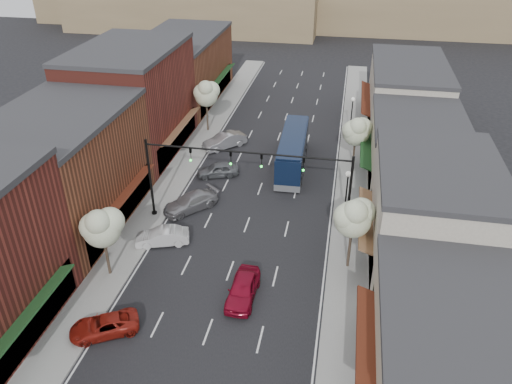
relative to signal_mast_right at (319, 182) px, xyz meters
The scene contains 28 objects.
ground 10.81m from the signal_mast_right, 125.10° to the right, with size 160.00×160.00×0.00m, color black.
sidewalk_left 18.10m from the signal_mast_right, 143.17° to the left, with size 2.80×73.00×0.15m, color gray.
sidewalk_right 11.78m from the signal_mast_right, 75.18° to the left, with size 2.80×73.00×0.15m, color gray.
curb_left 17.04m from the signal_mast_right, 140.24° to the left, with size 0.25×73.00×0.17m, color gray.
curb_right 11.53m from the signal_mast_right, 82.52° to the left, with size 0.25×73.00×0.17m, color gray.
bldg_left_midnear 19.95m from the signal_mast_right, behind, with size 10.14×14.10×9.40m.
bldg_left_midfar 23.22m from the signal_mast_right, 148.85° to the left, with size 10.14×14.10×10.90m.
bldg_left_far 34.32m from the signal_mast_right, 125.32° to the left, with size 10.14×18.10×8.40m.
bldg_right_near 16.25m from the signal_mast_right, 60.04° to the right, with size 9.14×12.10×5.90m.
bldg_right_midnear 8.37m from the signal_mast_right, 13.86° to the right, with size 9.14×12.10×7.90m.
bldg_right_midfar 12.94m from the signal_mast_right, 51.07° to the left, with size 9.14×12.10×6.40m.
bldg_right_far 25.35m from the signal_mast_right, 71.37° to the left, with size 9.14×16.10×7.40m.
hill_near 76.41m from the signal_mast_right, 113.63° to the left, with size 50.00×20.00×8.00m, color #7A6647.
signal_mast_right is the anchor object (origin of this frame).
signal_mast_left 11.24m from the signal_mast_right, behind, with size 8.22×0.46×7.00m.
tree_right_near 4.89m from the signal_mast_right, 56.09° to the right, with size 2.85×2.65×5.95m.
tree_right_far 12.27m from the signal_mast_right, 77.15° to the left, with size 2.85×2.65×5.43m.
tree_left_near 16.05m from the signal_mast_right, 149.86° to the right, with size 2.85×2.65×5.69m.
tree_left_far 22.68m from the signal_mast_right, 127.71° to the left, with size 2.85×2.65×6.13m.
lamp_post_near 3.69m from the signal_mast_right, 48.95° to the left, with size 0.44×0.44×4.44m.
lamp_post_far 20.19m from the signal_mast_right, 83.78° to the left, with size 0.44×0.44×4.44m.
coach_bus 11.89m from the signal_mast_right, 106.42° to the left, with size 2.78×11.07×3.36m.
red_hatchback 10.25m from the signal_mast_right, 115.71° to the right, with size 1.79×4.44×1.51m, color maroon.
parked_car_a 18.19m from the signal_mast_right, 131.80° to the right, with size 1.92×4.17×1.16m, color maroon.
parked_car_b 12.73m from the signal_mast_right, 161.81° to the right, with size 1.43×4.09×1.35m, color silver.
parked_car_c 11.62m from the signal_mast_right, behind, with size 2.01×4.95×1.44m, color gray.
parked_car_d 13.27m from the signal_mast_right, 142.64° to the left, with size 1.61×4.00×1.36m, color #575A5E.
parked_car_e 18.23m from the signal_mast_right, 127.92° to the left, with size 1.67×4.80×1.58m, color #96969B.
Camera 1 is at (7.08, -25.26, 23.14)m, focal length 35.00 mm.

